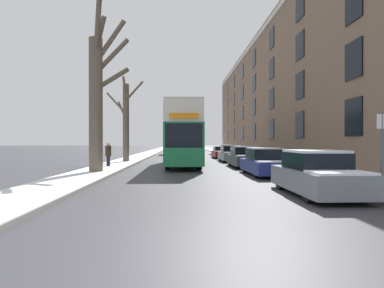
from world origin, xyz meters
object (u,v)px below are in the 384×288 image
parked_car_1 (265,163)px  parked_car_4 (221,152)px  parked_car_2 (244,157)px  oncoming_van (171,146)px  bare_tree_left_0 (98,96)px  parked_car_0 (317,174)px  pedestrian_left_sidewalk (108,154)px  double_decker_bus (183,133)px  parked_car_3 (230,154)px  street_sign_post (382,151)px  bare_tree_left_1 (126,120)px

parked_car_1 → parked_car_4: bearing=90.0°
parked_car_2 → oncoming_van: 22.89m
bare_tree_left_0 → parked_car_2: bare_tree_left_0 is taller
parked_car_0 → parked_car_1: (0.00, 6.25, -0.02)m
oncoming_van → pedestrian_left_sidewalk: 23.20m
oncoming_van → double_decker_bus: bearing=-85.8°
bare_tree_left_0 → parked_car_3: bare_tree_left_0 is taller
parked_car_1 → oncoming_van: bearing=102.2°
parked_car_2 → parked_car_3: (-0.00, 6.08, 0.01)m
parked_car_2 → parked_car_3: bearing=90.0°
parked_car_0 → street_sign_post: (1.39, -1.23, 0.82)m
parked_car_1 → pedestrian_left_sidewalk: size_ratio=2.45×
parked_car_3 → bare_tree_left_1: bearing=-170.3°
double_decker_bus → parked_car_0: (4.39, -13.01, -1.83)m
parked_car_2 → oncoming_van: size_ratio=0.73×
bare_tree_left_1 → oncoming_van: bearing=79.1°
double_decker_bus → parked_car_1: size_ratio=2.48×
parked_car_1 → oncoming_van: 28.02m
parked_car_1 → street_sign_post: size_ratio=1.65×
double_decker_bus → oncoming_van: size_ratio=1.95×
double_decker_bus → pedestrian_left_sidewalk: double_decker_bus is taller
bare_tree_left_0 → parked_car_3: 14.50m
parked_car_3 → pedestrian_left_sidewalk: 11.76m
bare_tree_left_1 → parked_car_2: bearing=-25.8°
parked_car_4 → street_sign_post: (1.39, -25.11, 0.89)m
parked_car_4 → double_decker_bus: bearing=-112.0°
bare_tree_left_1 → street_sign_post: 20.41m
double_decker_bus → parked_car_4: double_decker_bus is taller
street_sign_post → parked_car_0: bearing=138.6°
parked_car_2 → street_sign_post: 12.86m
parked_car_0 → pedestrian_left_sidewalk: pedestrian_left_sidewalk is taller
parked_car_1 → street_sign_post: street_sign_post is taller
bare_tree_left_1 → pedestrian_left_sidewalk: size_ratio=4.08×
bare_tree_left_1 → parked_car_0: (9.30, -16.02, -3.03)m
pedestrian_left_sidewalk → oncoming_van: bearing=140.2°
parked_car_3 → oncoming_van: oncoming_van is taller
bare_tree_left_1 → parked_car_2: bare_tree_left_1 is taller
parked_car_0 → parked_car_1: 6.25m
bare_tree_left_0 → parked_car_2: 10.90m
parked_car_1 → parked_car_4: size_ratio=1.02×
bare_tree_left_0 → parked_car_4: size_ratio=2.10×
double_decker_bus → street_sign_post: bearing=-67.9°
parked_car_1 → oncoming_van: size_ratio=0.79×
oncoming_van → pedestrian_left_sidewalk: oncoming_van is taller
parked_car_0 → parked_car_1: parked_car_0 is taller
oncoming_van → street_sign_post: size_ratio=2.09×
double_decker_bus → pedestrian_left_sidewalk: 5.83m
double_decker_bus → parked_car_2: double_decker_bus is taller
bare_tree_left_0 → oncoming_van: size_ratio=1.63×
bare_tree_left_0 → pedestrian_left_sidewalk: (-0.29, 3.66, -3.40)m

